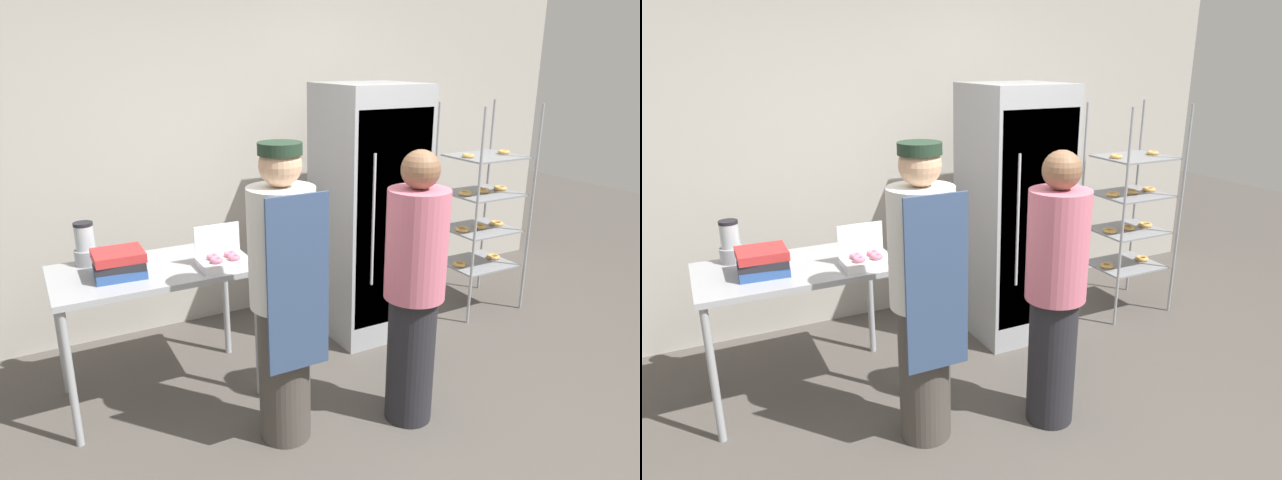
{
  "view_description": "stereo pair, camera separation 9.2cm",
  "coord_description": "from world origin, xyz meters",
  "views": [
    {
      "loc": [
        -1.68,
        -2.03,
        2.08
      ],
      "look_at": [
        -0.16,
        0.77,
        1.05
      ],
      "focal_mm": 32.0,
      "sensor_mm": 36.0,
      "label": 1
    },
    {
      "loc": [
        -1.6,
        -2.07,
        2.08
      ],
      "look_at": [
        -0.16,
        0.77,
        1.05
      ],
      "focal_mm": 32.0,
      "sensor_mm": 36.0,
      "label": 2
    }
  ],
  "objects": [
    {
      "name": "person_baker",
      "position": [
        -0.52,
        0.52,
        0.87
      ],
      "size": [
        0.36,
        0.37,
        1.68
      ],
      "color": "#47423D",
      "rests_on": "ground_plane"
    },
    {
      "name": "binder_stack",
      "position": [
        -1.23,
        1.24,
        0.94
      ],
      "size": [
        0.3,
        0.28,
        0.15
      ],
      "color": "#2D5193",
      "rests_on": "prep_counter"
    },
    {
      "name": "ground_plane",
      "position": [
        0.0,
        0.0,
        0.0
      ],
      "size": [
        14.0,
        14.0,
        0.0
      ],
      "primitive_type": "plane",
      "color": "#4C4742"
    },
    {
      "name": "blender_pitcher",
      "position": [
        -1.37,
        1.53,
        0.98
      ],
      "size": [
        0.14,
        0.14,
        0.27
      ],
      "color": "#99999E",
      "rests_on": "prep_counter"
    },
    {
      "name": "baking_rack",
      "position": [
        1.7,
        1.38,
        0.85
      ],
      "size": [
        0.62,
        0.53,
        1.73
      ],
      "color": "#93969B",
      "rests_on": "ground_plane"
    },
    {
      "name": "person_customer",
      "position": [
        0.2,
        0.33,
        0.83
      ],
      "size": [
        0.34,
        0.34,
        1.62
      ],
      "color": "#232328",
      "rests_on": "ground_plane"
    },
    {
      "name": "prep_counter",
      "position": [
        -1.03,
        1.28,
        0.77
      ],
      "size": [
        1.17,
        0.69,
        0.87
      ],
      "color": "#9EA0A5",
      "rests_on": "ground_plane"
    },
    {
      "name": "refrigerator",
      "position": [
        0.62,
        1.46,
        0.95
      ],
      "size": [
        0.67,
        0.71,
        1.9
      ],
      "color": "#9EA0A5",
      "rests_on": "ground_plane"
    },
    {
      "name": "donut_box",
      "position": [
        -0.65,
        1.1,
        0.91
      ],
      "size": [
        0.29,
        0.2,
        0.24
      ],
      "color": "white",
      "rests_on": "prep_counter"
    },
    {
      "name": "back_wall",
      "position": [
        0.0,
        2.31,
        1.44
      ],
      "size": [
        6.4,
        0.12,
        2.87
      ],
      "primitive_type": "cube",
      "color": "#ADA89E",
      "rests_on": "ground_plane"
    }
  ]
}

